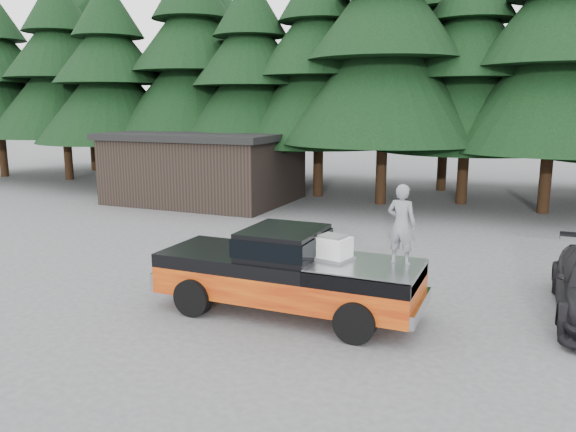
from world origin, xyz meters
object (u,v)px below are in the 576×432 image
at_px(pickup_truck, 288,284).
at_px(man_on_bed, 401,224).
at_px(utility_building, 205,166).
at_px(air_compressor, 333,249).

relative_size(pickup_truck, man_on_bed, 3.57).
bearing_deg(man_on_bed, utility_building, -35.58).
bearing_deg(utility_building, air_compressor, -48.94).
bearing_deg(pickup_truck, utility_building, 128.04).
height_order(man_on_bed, utility_building, utility_building).
relative_size(air_compressor, man_on_bed, 0.41).
relative_size(man_on_bed, utility_building, 0.20).
height_order(pickup_truck, air_compressor, air_compressor).
xyz_separation_m(air_compressor, utility_building, (-10.56, 12.12, 0.10)).
bearing_deg(utility_building, pickup_truck, -51.96).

